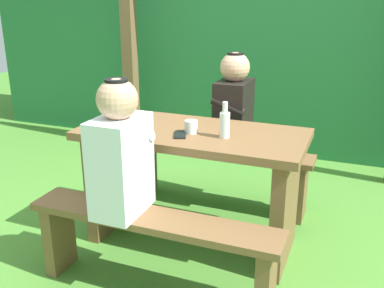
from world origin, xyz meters
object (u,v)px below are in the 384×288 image
Objects in this scene: picnic_table at (192,168)px; bench_far at (220,165)px; drinking_glass at (191,127)px; cell_phone at (180,135)px; person_white_shirt at (121,153)px; bottle_left at (225,123)px; person_black_coat at (234,107)px; bench_near at (153,239)px.

picnic_table reaches higher than bench_far.
drinking_glass reaches higher than cell_phone.
person_white_shirt reaches higher than bottle_left.
person_white_shirt and person_black_coat have the same top height.
picnic_table is at bearing -99.69° from person_black_coat.
bottle_left is (0.23, 0.51, 0.53)m from bench_near.
bench_far is (0.00, 1.15, 0.00)m from bench_near.
bottle_left is 0.28m from cell_phone.
bench_far is 0.79m from drinking_glass.
person_black_coat is at bearing 85.13° from bench_near.
picnic_table is at bearing -90.00° from bench_far.
bottle_left is 1.53× the size of cell_phone.
drinking_glass is at bearing -97.62° from person_black_coat.
person_white_shirt is at bearing 178.89° from bench_near.
bench_far is at bearing 90.00° from bench_near.
person_black_coat reaches higher than cell_phone.
person_white_shirt is (-0.17, 0.00, 0.47)m from bench_near.
person_black_coat reaches higher than bench_near.
bench_near is at bearing -1.11° from person_white_shirt.
cell_phone is (-0.04, -0.07, -0.03)m from drinking_glass.
person_black_coat reaches higher than bottle_left.
bottle_left is at bearing -3.39° from drinking_glass.
bench_near is 0.77m from bottle_left.
bottle_left is at bearing -70.28° from bench_far.
cell_phone is (-0.13, -0.70, -0.02)m from person_black_coat.
drinking_glass is (-0.08, -0.62, 0.01)m from person_black_coat.
person_white_shirt reaches higher than picnic_table.
person_black_coat is 0.71m from cell_phone.
person_white_shirt is (-0.17, -1.15, 0.47)m from bench_far.
cell_phone is (-0.03, -0.12, 0.26)m from picnic_table.
drinking_glass is (0.01, 0.52, 0.48)m from bench_near.
person_black_coat reaches higher than picnic_table.
bench_far is 1.25m from person_white_shirt.
picnic_table is 0.29m from cell_phone.
bench_near is 1.95× the size of person_white_shirt.
picnic_table is 1.00× the size of bench_far.
bench_far is at bearing 109.72° from bottle_left.
cell_phone reaches higher than picnic_table.
picnic_table is 0.30m from drinking_glass.
picnic_table is 1.95× the size of person_white_shirt.
picnic_table is 1.95× the size of person_black_coat.
picnic_table is 6.52× the size of bottle_left.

